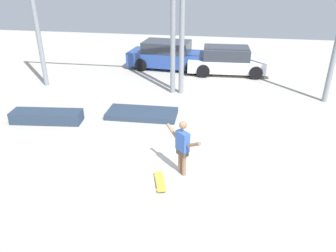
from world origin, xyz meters
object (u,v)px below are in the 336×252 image
object	(u,v)px
skateboard	(160,181)
parked_car_blue	(169,55)
grind_box	(47,117)
parked_car_white	(228,61)
manual_pad	(142,114)
skateboarder	(183,146)

from	to	relation	value
skateboard	parked_car_blue	size ratio (longest dim) A/B	0.20
grind_box	parked_car_white	size ratio (longest dim) A/B	0.59
grind_box	manual_pad	size ratio (longest dim) A/B	0.96
grind_box	skateboard	bearing A→B (deg)	-32.48
skateboard	manual_pad	distance (m)	4.06
skateboard	manual_pad	xyz separation A→B (m)	(-1.38, 3.82, 0.03)
grind_box	manual_pad	world-z (taller)	grind_box
manual_pad	parked_car_blue	xyz separation A→B (m)	(-0.04, 6.13, 0.56)
parked_car_blue	parked_car_white	size ratio (longest dim) A/B	1.07
parked_car_white	skateboarder	bearing A→B (deg)	-99.34
skateboard	skateboarder	bearing A→B (deg)	121.04
skateboard	grind_box	size ratio (longest dim) A/B	0.37
skateboarder	parked_car_white	bearing A→B (deg)	127.83
skateboarder	grind_box	size ratio (longest dim) A/B	0.63
grind_box	parked_car_blue	size ratio (longest dim) A/B	0.55
skateboard	manual_pad	bearing A→B (deg)	-177.30
skateboard	parked_car_white	bearing A→B (deg)	153.63
manual_pad	parked_car_white	xyz separation A→B (m)	(2.94, 5.78, 0.51)
skateboarder	skateboard	world-z (taller)	skateboarder
parked_car_blue	parked_car_white	xyz separation A→B (m)	(2.98, -0.35, -0.05)
grind_box	manual_pad	bearing A→B (deg)	17.95
parked_car_blue	skateboard	bearing A→B (deg)	-76.84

